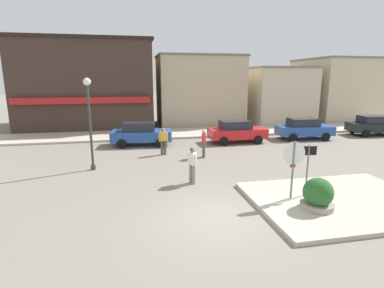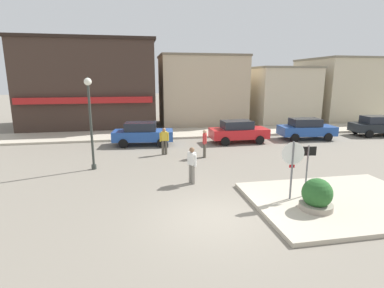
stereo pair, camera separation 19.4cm
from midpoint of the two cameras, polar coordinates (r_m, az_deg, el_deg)
ground_plane at (r=10.14m, az=5.19°, el=-13.84°), size 160.00×160.00×0.00m
sidewalk_corner at (r=12.40m, az=26.77°, el=-9.76°), size 6.40×4.80×0.15m
kerb_far at (r=24.22m, az=-4.47°, el=1.98°), size 80.00×4.00×0.15m
stop_sign at (r=11.33m, az=19.03°, el=-3.41°), size 0.81×0.14×2.30m
one_way_sign at (r=11.85m, az=21.51°, el=-3.85°), size 0.60×0.10×2.10m
planter at (r=11.05m, az=23.13°, el=-9.38°), size 1.10×1.10×1.23m
lamp_post at (r=15.26m, az=-18.54°, el=6.11°), size 0.36×0.36×4.54m
parked_car_nearest at (r=20.55m, az=-9.13°, el=2.04°), size 4.16×2.19×1.56m
parked_car_second at (r=21.32m, az=9.06°, el=2.42°), size 4.00×1.88×1.56m
parked_car_third at (r=23.77m, az=21.15°, el=2.77°), size 4.14×2.17×1.56m
parked_car_fourth at (r=27.82m, az=32.02°, el=3.01°), size 4.16×2.20×1.56m
pedestrian_crossing_near at (r=12.86m, az=0.42°, el=-3.86°), size 0.36×0.53×1.61m
pedestrian_crossing_far at (r=17.78m, az=-4.99°, el=0.71°), size 0.55×0.22×1.61m
pedestrian_kerb_side at (r=17.09m, az=2.75°, el=0.26°), size 0.31×0.55×1.61m
building_corner_shop at (r=30.21m, az=-18.36°, el=10.75°), size 11.65×9.07×7.76m
building_storefront_left_near at (r=29.68m, az=2.04°, el=10.20°), size 8.12×5.42×6.58m
building_storefront_left_mid at (r=32.12m, az=16.64°, el=8.94°), size 6.05×5.73×5.53m
building_storefront_right_near at (r=37.02m, az=26.25°, el=9.36°), size 7.06×7.76×6.51m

